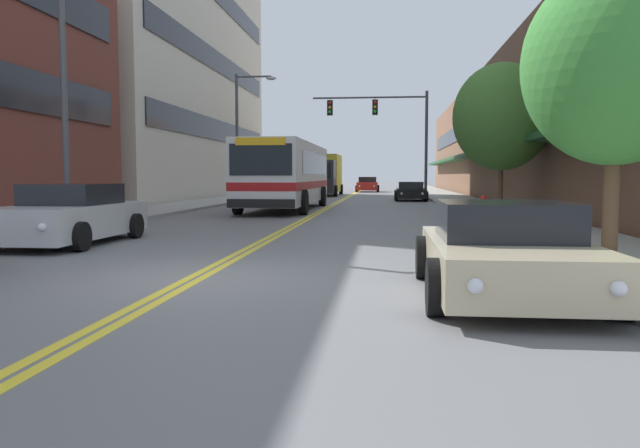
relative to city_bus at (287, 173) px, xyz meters
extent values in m
plane|color=slate|center=(1.73, 17.75, -1.69)|extent=(240.00, 240.00, 0.00)
cube|color=#9E9B96|center=(-5.33, 17.75, -1.63)|extent=(3.12, 106.00, 0.12)
cube|color=#9E9B96|center=(8.79, 17.75, -1.63)|extent=(3.12, 106.00, 0.12)
cube|color=yellow|center=(1.63, 17.75, -1.69)|extent=(0.14, 106.00, 0.01)
cube|color=yellow|center=(1.83, 17.75, -1.69)|extent=(0.14, 106.00, 0.01)
cube|color=black|center=(-7.10, -10.23, 2.65)|extent=(0.08, 14.86, 1.40)
cube|color=black|center=(-7.10, 14.62, 3.00)|extent=(0.08, 27.08, 1.40)
cube|color=black|center=(-7.10, 14.62, 7.68)|extent=(0.08, 27.08, 1.40)
cube|color=brown|center=(14.60, 17.75, 2.53)|extent=(8.00, 68.00, 8.44)
cube|color=#1E4C28|center=(10.05, 17.75, 1.21)|extent=(1.10, 61.20, 0.24)
cube|color=black|center=(10.56, 17.75, 3.54)|extent=(0.08, 61.20, 1.40)
cube|color=silver|center=(0.00, -0.10, -0.03)|extent=(2.58, 11.65, 2.63)
cube|color=#B21919|center=(0.00, -0.10, -0.55)|extent=(2.60, 11.67, 0.32)
cube|color=black|center=(0.00, 0.48, 0.39)|extent=(2.61, 9.09, 0.95)
cube|color=black|center=(0.00, -5.95, 0.45)|extent=(2.32, 0.04, 1.16)
cube|color=yellow|center=(0.00, -5.96, 1.10)|extent=(1.86, 0.06, 0.28)
cube|color=black|center=(0.00, -5.97, -1.16)|extent=(2.53, 0.08, 0.32)
cylinder|color=black|center=(-1.32, -4.06, -1.19)|extent=(0.30, 1.00, 1.00)
cylinder|color=black|center=(1.32, -4.06, -1.19)|extent=(0.30, 1.00, 1.00)
cylinder|color=black|center=(-1.32, 3.10, -1.19)|extent=(0.30, 1.00, 1.00)
cylinder|color=black|center=(1.32, 3.10, -1.19)|extent=(0.30, 1.00, 1.00)
cube|color=#475675|center=(-2.71, 11.25, -1.19)|extent=(1.88, 4.19, 0.65)
cube|color=black|center=(-2.71, 11.42, -0.61)|extent=(1.62, 1.85, 0.51)
cylinder|color=black|center=(-3.67, 9.95, -1.38)|extent=(0.22, 0.62, 0.62)
cylinder|color=black|center=(-1.75, 9.95, -1.38)|extent=(0.22, 0.62, 0.62)
cylinder|color=black|center=(-3.67, 12.55, -1.38)|extent=(0.22, 0.62, 0.62)
cylinder|color=black|center=(-1.75, 12.55, -1.38)|extent=(0.22, 0.62, 0.62)
sphere|color=silver|center=(-3.37, 9.14, -1.16)|extent=(0.16, 0.16, 0.16)
sphere|color=silver|center=(-2.05, 9.14, -1.16)|extent=(0.16, 0.16, 0.16)
cube|color=red|center=(-3.39, 13.36, -1.16)|extent=(0.18, 0.04, 0.10)
cube|color=red|center=(-2.04, 13.36, -1.16)|extent=(0.18, 0.04, 0.10)
cube|color=#B7B7BC|center=(-2.58, -14.94, -1.16)|extent=(1.89, 4.50, 0.73)
cube|color=black|center=(-2.58, -14.76, -0.56)|extent=(1.62, 1.98, 0.47)
cylinder|color=black|center=(-1.61, -16.33, -1.38)|extent=(0.22, 0.62, 0.62)
cylinder|color=black|center=(-3.55, -13.54, -1.38)|extent=(0.22, 0.62, 0.62)
cylinder|color=black|center=(-1.61, -13.54, -1.38)|extent=(0.22, 0.62, 0.62)
sphere|color=silver|center=(-1.92, -17.21, -1.12)|extent=(0.16, 0.16, 0.16)
cube|color=red|center=(-3.26, -12.68, -1.12)|extent=(0.18, 0.04, 0.10)
cube|color=red|center=(-1.90, -12.68, -1.12)|extent=(0.18, 0.04, 0.10)
cube|color=#BCAD89|center=(6.14, -20.21, -1.24)|extent=(1.90, 4.09, 0.55)
cube|color=black|center=(6.14, -20.05, -0.72)|extent=(1.63, 1.80, 0.48)
cylinder|color=black|center=(5.17, -21.48, -1.37)|extent=(0.22, 0.65, 0.65)
cylinder|color=black|center=(7.11, -21.48, -1.37)|extent=(0.22, 0.65, 0.65)
cylinder|color=black|center=(5.17, -18.94, -1.37)|extent=(0.22, 0.65, 0.65)
cylinder|color=black|center=(7.11, -18.94, -1.37)|extent=(0.22, 0.65, 0.65)
sphere|color=silver|center=(5.47, -22.28, -1.21)|extent=(0.16, 0.16, 0.16)
sphere|color=silver|center=(6.80, -22.28, -1.21)|extent=(0.16, 0.16, 0.16)
cube|color=red|center=(5.46, -18.15, -1.21)|extent=(0.18, 0.04, 0.10)
cube|color=red|center=(6.82, -18.15, -1.21)|extent=(0.18, 0.04, 0.10)
cube|color=black|center=(6.04, 10.80, -1.23)|extent=(1.73, 4.27, 0.58)
cube|color=black|center=(6.04, 10.97, -0.73)|extent=(1.49, 1.88, 0.42)
cylinder|color=black|center=(5.15, 9.47, -1.38)|extent=(0.22, 0.63, 0.63)
cylinder|color=black|center=(6.93, 9.47, -1.38)|extent=(0.22, 0.63, 0.63)
cylinder|color=black|center=(5.15, 12.12, -1.38)|extent=(0.22, 0.63, 0.63)
cylinder|color=black|center=(6.93, 12.12, -1.38)|extent=(0.22, 0.63, 0.63)
sphere|color=silver|center=(5.43, 8.64, -1.20)|extent=(0.16, 0.16, 0.16)
sphere|color=silver|center=(6.64, 8.64, -1.20)|extent=(0.16, 0.16, 0.16)
cube|color=red|center=(5.41, 12.94, -1.20)|extent=(0.18, 0.04, 0.10)
cube|color=red|center=(6.66, 12.94, -1.20)|extent=(0.18, 0.04, 0.10)
cube|color=maroon|center=(2.69, 31.58, -1.14)|extent=(1.94, 4.29, 0.75)
cube|color=black|center=(2.69, 31.76, -0.51)|extent=(1.67, 1.89, 0.50)
cylinder|color=black|center=(1.70, 30.26, -1.37)|extent=(0.22, 0.64, 0.64)
cylinder|color=black|center=(3.68, 30.26, -1.37)|extent=(0.22, 0.64, 0.64)
cylinder|color=black|center=(1.70, 32.91, -1.37)|extent=(0.22, 0.64, 0.64)
cylinder|color=black|center=(3.68, 32.91, -1.37)|extent=(0.22, 0.64, 0.64)
sphere|color=silver|center=(2.01, 29.42, -1.10)|extent=(0.16, 0.16, 0.16)
sphere|color=silver|center=(3.37, 29.42, -1.10)|extent=(0.16, 0.16, 0.16)
cube|color=red|center=(1.99, 33.74, -1.10)|extent=(0.18, 0.04, 0.10)
cube|color=red|center=(3.39, 33.74, -1.10)|extent=(0.18, 0.04, 0.10)
cube|color=#232328|center=(-0.50, 17.35, -0.23)|extent=(2.50, 2.39, 2.42)
cube|color=black|center=(-0.50, 16.14, 0.20)|extent=(2.12, 0.04, 1.06)
cube|color=yellow|center=(-0.50, 21.32, 0.03)|extent=(2.55, 5.57, 2.94)
cylinder|color=black|center=(-1.78, 17.35, -1.27)|extent=(0.28, 0.84, 0.84)
cylinder|color=black|center=(0.78, 17.35, -1.27)|extent=(0.28, 0.84, 0.84)
cylinder|color=black|center=(-1.78, 22.99, -1.27)|extent=(0.28, 0.84, 0.84)
cylinder|color=black|center=(0.78, 22.99, -1.27)|extent=(0.28, 0.84, 0.84)
cylinder|color=#47474C|center=(6.93, 10.36, 1.65)|extent=(0.18, 0.18, 6.68)
cylinder|color=#47474C|center=(3.46, 10.36, 4.64)|extent=(6.95, 0.11, 0.11)
cube|color=black|center=(3.80, 10.36, 4.04)|extent=(0.34, 0.26, 0.92)
sphere|color=red|center=(3.80, 10.20, 4.31)|extent=(0.18, 0.18, 0.18)
sphere|color=yellow|center=(3.80, 10.20, 4.04)|extent=(0.18, 0.18, 0.18)
sphere|color=green|center=(3.80, 10.20, 3.76)|extent=(0.18, 0.18, 0.18)
cylinder|color=black|center=(3.80, 10.36, 4.57)|extent=(0.02, 0.02, 0.14)
cube|color=black|center=(1.02, 10.36, 4.04)|extent=(0.34, 0.26, 0.92)
sphere|color=red|center=(1.02, 10.20, 4.31)|extent=(0.18, 0.18, 0.18)
sphere|color=yellow|center=(1.02, 10.20, 4.04)|extent=(0.18, 0.18, 0.18)
sphere|color=green|center=(1.02, 10.20, 3.76)|extent=(0.18, 0.18, 0.18)
cylinder|color=black|center=(1.02, 10.36, 4.57)|extent=(0.02, 0.02, 0.14)
cylinder|color=#47474C|center=(-3.57, -13.17, 2.54)|extent=(0.16, 0.16, 8.45)
cylinder|color=#47474C|center=(-3.57, 5.10, 1.82)|extent=(0.16, 0.16, 7.02)
cylinder|color=#47474C|center=(-2.61, 5.10, 5.18)|extent=(1.91, 0.10, 0.10)
ellipsoid|color=#B2B2B7|center=(-1.66, 5.10, 5.08)|extent=(0.56, 0.28, 0.20)
cylinder|color=brown|center=(8.59, -16.73, -0.56)|extent=(0.28, 0.28, 2.01)
ellipsoid|color=#387F33|center=(8.59, -16.73, 1.82)|extent=(3.23, 3.23, 3.56)
cylinder|color=brown|center=(8.94, -3.69, -0.52)|extent=(0.18, 0.18, 2.09)
ellipsoid|color=#42752D|center=(8.94, -3.69, 2.11)|extent=(3.72, 3.72, 4.10)
cylinder|color=red|center=(7.68, -7.91, -1.25)|extent=(0.23, 0.23, 0.64)
sphere|color=red|center=(7.68, -7.91, -0.87)|extent=(0.20, 0.20, 0.20)
cylinder|color=red|center=(7.53, -7.91, -1.18)|extent=(0.08, 0.10, 0.10)
camera|label=1|loc=(4.62, -28.37, -0.14)|focal=35.00mm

